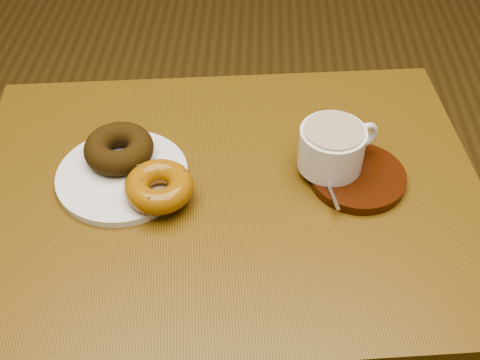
{
  "coord_description": "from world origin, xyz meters",
  "views": [
    {
      "loc": [
        0.19,
        -0.28,
        1.4
      ],
      "look_at": [
        0.17,
        0.36,
        0.76
      ],
      "focal_mm": 45.0,
      "sensor_mm": 36.0,
      "label": 1
    }
  ],
  "objects_px": {
    "donut_plate": "(122,176)",
    "coffee_cup": "(333,147)",
    "cafe_table": "(228,238)",
    "saucer": "(358,177)"
  },
  "relations": [
    {
      "from": "coffee_cup",
      "to": "cafe_table",
      "type": "bearing_deg",
      "value": 168.2
    },
    {
      "from": "saucer",
      "to": "coffee_cup",
      "type": "relative_size",
      "value": 1.17
    },
    {
      "from": "donut_plate",
      "to": "saucer",
      "type": "relative_size",
      "value": 1.38
    },
    {
      "from": "coffee_cup",
      "to": "donut_plate",
      "type": "bearing_deg",
      "value": 157.41
    },
    {
      "from": "cafe_table",
      "to": "saucer",
      "type": "bearing_deg",
      "value": 1.19
    },
    {
      "from": "donut_plate",
      "to": "saucer",
      "type": "height_order",
      "value": "saucer"
    },
    {
      "from": "donut_plate",
      "to": "coffee_cup",
      "type": "relative_size",
      "value": 1.61
    },
    {
      "from": "cafe_table",
      "to": "coffee_cup",
      "type": "relative_size",
      "value": 6.68
    },
    {
      "from": "cafe_table",
      "to": "donut_plate",
      "type": "distance_m",
      "value": 0.21
    },
    {
      "from": "donut_plate",
      "to": "coffee_cup",
      "type": "height_order",
      "value": "coffee_cup"
    }
  ]
}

